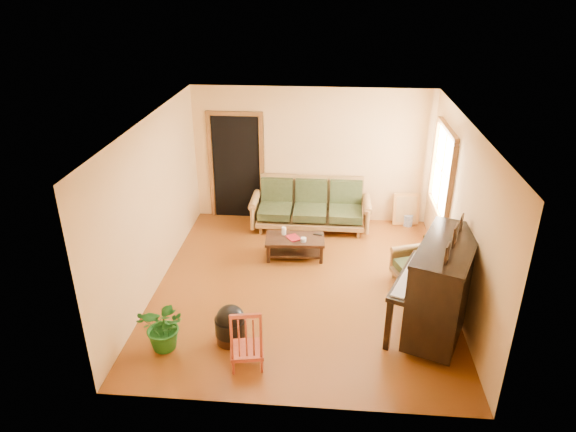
# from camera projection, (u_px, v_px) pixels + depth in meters

# --- Properties ---
(floor) EXTENTS (5.00, 5.00, 0.00)m
(floor) POSITION_uv_depth(u_px,v_px,m) (303.00, 285.00, 8.04)
(floor) COLOR #5C2B0C
(floor) RESTS_ON ground
(doorway) EXTENTS (1.08, 0.16, 2.05)m
(doorway) POSITION_uv_depth(u_px,v_px,m) (236.00, 168.00, 9.96)
(doorway) COLOR black
(doorway) RESTS_ON floor
(window) EXTENTS (0.12, 1.36, 1.46)m
(window) POSITION_uv_depth(u_px,v_px,m) (443.00, 171.00, 8.41)
(window) COLOR white
(window) RESTS_ON right_wall
(sofa) EXTENTS (2.20, 0.93, 0.94)m
(sofa) POSITION_uv_depth(u_px,v_px,m) (310.00, 206.00, 9.67)
(sofa) COLOR olive
(sofa) RESTS_ON floor
(coffee_table) EXTENTS (1.03, 0.60, 0.36)m
(coffee_table) POSITION_uv_depth(u_px,v_px,m) (295.00, 247.00, 8.80)
(coffee_table) COLOR black
(coffee_table) RESTS_ON floor
(armchair) EXTENTS (0.95, 0.97, 0.76)m
(armchair) POSITION_uv_depth(u_px,v_px,m) (418.00, 263.00, 7.92)
(armchair) COLOR olive
(armchair) RESTS_ON floor
(piano) EXTENTS (1.41, 1.76, 1.35)m
(piano) POSITION_uv_depth(u_px,v_px,m) (442.00, 290.00, 6.71)
(piano) COLOR black
(piano) RESTS_ON floor
(footstool) EXTENTS (0.48, 0.48, 0.40)m
(footstool) POSITION_uv_depth(u_px,v_px,m) (231.00, 328.00, 6.74)
(footstool) COLOR black
(footstool) RESTS_ON floor
(red_chair) EXTENTS (0.48, 0.51, 0.87)m
(red_chair) POSITION_uv_depth(u_px,v_px,m) (246.00, 335.00, 6.24)
(red_chair) COLOR maroon
(red_chair) RESTS_ON floor
(leaning_frame) EXTENTS (0.51, 0.16, 0.66)m
(leaning_frame) POSITION_uv_depth(u_px,v_px,m) (406.00, 209.00, 9.87)
(leaning_frame) COLOR #C98D43
(leaning_frame) RESTS_ON floor
(ceramic_crock) EXTENTS (0.24, 0.24, 0.23)m
(ceramic_crock) POSITION_uv_depth(u_px,v_px,m) (408.00, 220.00, 9.93)
(ceramic_crock) COLOR #3757A6
(ceramic_crock) RESTS_ON floor
(potted_plant) EXTENTS (0.76, 0.70, 0.69)m
(potted_plant) POSITION_uv_depth(u_px,v_px,m) (165.00, 326.00, 6.55)
(potted_plant) COLOR #195A1A
(potted_plant) RESTS_ON floor
(book) EXTENTS (0.29, 0.31, 0.02)m
(book) POSITION_uv_depth(u_px,v_px,m) (289.00, 239.00, 8.65)
(book) COLOR maroon
(book) RESTS_ON coffee_table
(candle) EXTENTS (0.10, 0.10, 0.13)m
(candle) POSITION_uv_depth(u_px,v_px,m) (284.00, 231.00, 8.81)
(candle) COLOR white
(candle) RESTS_ON coffee_table
(glass_jar) EXTENTS (0.12, 0.12, 0.06)m
(glass_jar) POSITION_uv_depth(u_px,v_px,m) (303.00, 240.00, 8.59)
(glass_jar) COLOR silver
(glass_jar) RESTS_ON coffee_table
(remote) EXTENTS (0.16, 0.07, 0.02)m
(remote) POSITION_uv_depth(u_px,v_px,m) (318.00, 234.00, 8.82)
(remote) COLOR black
(remote) RESTS_ON coffee_table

